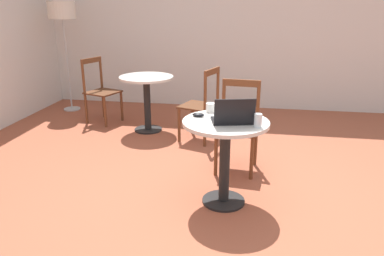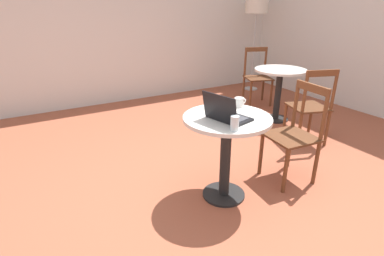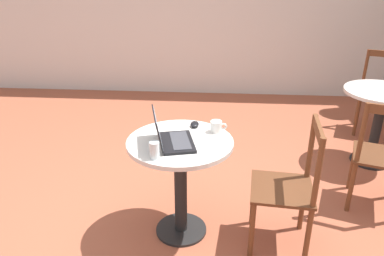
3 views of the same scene
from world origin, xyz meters
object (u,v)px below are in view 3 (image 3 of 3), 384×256
at_px(chair_mid_front, 382,158).
at_px(drinking_glass, 155,150).
at_px(cafe_table_near, 180,165).
at_px(chair_mid_back, 378,94).
at_px(chair_near_right, 289,188).
at_px(mug, 216,127).
at_px(cafe_table_mid, 381,109).
at_px(mouse, 195,124).
at_px(laptop, 171,137).

height_order(chair_mid_front, drinking_glass, chair_mid_front).
xyz_separation_m(cafe_table_near, chair_mid_back, (2.03, 1.94, -0.11)).
xyz_separation_m(chair_near_right, mug, (-0.49, 0.22, 0.33)).
bearing_deg(mug, chair_mid_front, 11.49).
xyz_separation_m(cafe_table_near, chair_mid_front, (1.50, 0.41, -0.11)).
distance_m(chair_mid_front, drinking_glass, 1.78).
xyz_separation_m(cafe_table_near, drinking_glass, (-0.12, -0.25, 0.24)).
height_order(cafe_table_mid, chair_mid_front, chair_mid_front).
relative_size(cafe_table_near, mug, 6.41).
relative_size(cafe_table_near, cafe_table_mid, 1.00).
xyz_separation_m(chair_mid_front, drinking_glass, (-1.62, -0.66, 0.34)).
distance_m(chair_mid_back, mouse, 2.61).
height_order(cafe_table_mid, mug, mug).
bearing_deg(cafe_table_mid, laptop, -145.68).
distance_m(chair_near_right, drinking_glass, 0.93).
bearing_deg(cafe_table_near, laptop, -133.12).
bearing_deg(mouse, chair_near_right, -25.53).
height_order(mouse, drinking_glass, drinking_glass).
bearing_deg(laptop, mouse, 65.77).
bearing_deg(chair_mid_front, cafe_table_mid, 71.56).
xyz_separation_m(chair_mid_front, laptop, (-1.55, -0.47, 0.33)).
distance_m(cafe_table_mid, chair_mid_front, 0.81).
distance_m(cafe_table_near, chair_near_right, 0.73).
relative_size(cafe_table_near, mouse, 7.37).
distance_m(cafe_table_near, cafe_table_mid, 2.11).
bearing_deg(drinking_glass, cafe_table_near, 63.92).
xyz_separation_m(laptop, drinking_glass, (-0.07, -0.20, 0.01)).
xyz_separation_m(chair_near_right, chair_mid_front, (0.77, 0.48, 0.00)).
height_order(cafe_table_mid, mouse, mouse).
height_order(laptop, mug, laptop).
relative_size(laptop, mouse, 3.66).
relative_size(cafe_table_mid, laptop, 2.01).
height_order(chair_mid_front, mouse, chair_mid_front).
height_order(cafe_table_near, chair_mid_back, chair_mid_back).
xyz_separation_m(cafe_table_mid, chair_mid_back, (0.28, 0.76, -0.11)).
relative_size(cafe_table_mid, mouse, 7.37).
relative_size(chair_mid_back, mouse, 9.10).
xyz_separation_m(chair_mid_back, mug, (-1.79, -1.79, 0.33)).
bearing_deg(drinking_glass, cafe_table_mid, 37.30).
xyz_separation_m(cafe_table_mid, drinking_glass, (-1.87, -1.43, 0.24)).
bearing_deg(mug, laptop, -143.97).
distance_m(cafe_table_near, chair_mid_back, 2.81).
height_order(chair_mid_back, laptop, laptop).
distance_m(mouse, mug, 0.18).
xyz_separation_m(chair_mid_back, drinking_glass, (-2.15, -2.19, 0.34)).
bearing_deg(mouse, drinking_glass, -112.54).
relative_size(laptop, mug, 3.19).
height_order(cafe_table_mid, chair_mid_back, chair_mid_back).
bearing_deg(mouse, cafe_table_mid, 29.30).
distance_m(chair_mid_front, chair_mid_back, 1.62).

